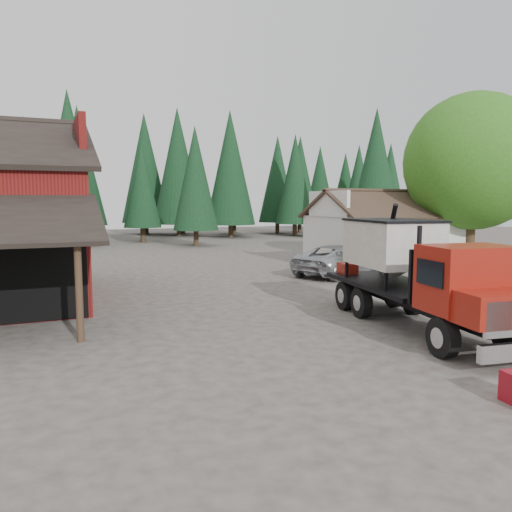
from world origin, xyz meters
name	(u,v)px	position (x,y,z in m)	size (l,w,h in m)	color
ground	(295,339)	(0.00, 0.00, 0.00)	(120.00, 120.00, 0.00)	#463D37
farmhouse	(383,237)	(13.00, 13.00, 1.67)	(8.60, 6.42, 4.65)	silver
deciduous_tree	(473,167)	(17.01, 9.97, 5.91)	(8.00, 8.00, 10.20)	#382619
conifer_backdrop	(109,239)	(0.00, 42.00, 0.00)	(76.00, 16.00, 16.00)	black
near_pine_b	(195,178)	(6.00, 30.00, 5.89)	(3.96, 3.96, 10.40)	#382619
near_pine_c	(376,169)	(22.00, 26.00, 6.89)	(4.84, 4.84, 12.40)	#382619
near_pine_d	(69,160)	(-4.00, 34.00, 7.39)	(5.28, 5.28, 13.40)	#382619
feed_truck	(416,270)	(3.96, -0.34, 1.78)	(3.50, 8.68, 3.81)	black
silver_car	(341,260)	(8.00, 10.00, 0.80)	(2.66, 5.77, 1.60)	#ADB0B5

